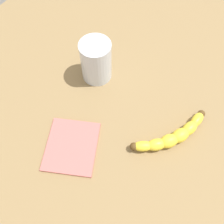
% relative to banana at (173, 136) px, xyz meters
% --- Properties ---
extents(wooden_tabletop, '(1.20, 1.20, 0.03)m').
position_rel_banana_xyz_m(wooden_tabletop, '(0.00, -0.10, -0.03)').
color(wooden_tabletop, olive).
rests_on(wooden_tabletop, ground).
extents(banana, '(0.19, 0.11, 0.03)m').
position_rel_banana_xyz_m(banana, '(0.00, 0.00, 0.00)').
color(banana, yellow).
rests_on(banana, wooden_tabletop).
extents(smoothie_glass, '(0.08, 0.08, 0.11)m').
position_rel_banana_xyz_m(smoothie_glass, '(-0.05, -0.26, 0.04)').
color(smoothie_glass, silver).
rests_on(smoothie_glass, wooden_tabletop).
extents(folded_napkin, '(0.17, 0.17, 0.01)m').
position_rel_banana_xyz_m(folded_napkin, '(0.16, -0.18, -0.01)').
color(folded_napkin, '#BC6660').
rests_on(folded_napkin, wooden_tabletop).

